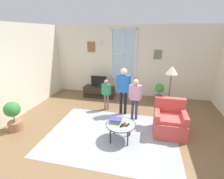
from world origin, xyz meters
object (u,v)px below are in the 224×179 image
at_px(book_stack, 116,120).
at_px(television, 99,81).
at_px(remote_near_books, 128,125).
at_px(potted_plant_by_window, 159,92).
at_px(person_pink_shirt, 135,95).
at_px(coffee_table, 121,125).
at_px(person_blue_shirt, 124,86).
at_px(remote_near_cup, 122,125).
at_px(tv_stand, 99,92).
at_px(person_green_shirt, 106,91).
at_px(potted_plant_corner, 13,115).
at_px(floor_lamp, 171,76).
at_px(cup, 125,124).
at_px(armchair, 169,122).

bearing_deg(book_stack, television, 115.68).
bearing_deg(remote_near_books, potted_plant_by_window, 72.22).
relative_size(remote_near_books, person_pink_shirt, 0.11).
xyz_separation_m(coffee_table, person_blue_shirt, (-0.15, 1.32, 0.53)).
xyz_separation_m(remote_near_cup, potted_plant_by_window, (0.95, 2.60, -0.04)).
distance_m(tv_stand, person_blue_shirt, 1.80).
bearing_deg(person_green_shirt, remote_near_cup, -63.73).
xyz_separation_m(person_blue_shirt, potted_plant_by_window, (1.14, 1.21, -0.52)).
xyz_separation_m(book_stack, person_pink_shirt, (0.35, 1.02, 0.30)).
bearing_deg(coffee_table, potted_plant_by_window, 68.74).
distance_m(person_blue_shirt, potted_plant_corner, 3.08).
xyz_separation_m(remote_near_books, person_pink_shirt, (0.06, 1.08, 0.34)).
distance_m(remote_near_cup, person_green_shirt, 1.77).
bearing_deg(potted_plant_by_window, tv_stand, -179.49).
xyz_separation_m(remote_near_cup, person_green_shirt, (-0.78, 1.57, 0.22)).
bearing_deg(television, remote_near_books, -59.78).
bearing_deg(person_green_shirt, floor_lamp, -11.35).
xyz_separation_m(tv_stand, person_green_shirt, (0.56, -1.01, 0.43)).
relative_size(person_pink_shirt, floor_lamp, 0.75).
relative_size(television, coffee_table, 0.86).
bearing_deg(cup, coffee_table, 153.43).
bearing_deg(remote_near_cup, floor_lamp, 47.21).
bearing_deg(person_blue_shirt, cup, -79.46).
bearing_deg(potted_plant_by_window, potted_plant_corner, -144.13).
bearing_deg(coffee_table, book_stack, 157.48).
height_order(person_pink_shirt, floor_lamp, floor_lamp).
distance_m(potted_plant_corner, floor_lamp, 4.25).
bearing_deg(remote_near_cup, potted_plant_by_window, 69.95).
bearing_deg(tv_stand, remote_near_cup, -62.61).
distance_m(person_green_shirt, person_pink_shirt, 1.07).
distance_m(television, person_blue_shirt, 1.67).
bearing_deg(television, remote_near_cup, -62.58).
height_order(tv_stand, floor_lamp, floor_lamp).
relative_size(person_green_shirt, person_blue_shirt, 0.71).
distance_m(potted_plant_by_window, floor_lamp, 1.72).
xyz_separation_m(person_pink_shirt, potted_plant_by_window, (0.76, 1.47, -0.38)).
relative_size(armchair, potted_plant_by_window, 1.23).
relative_size(book_stack, person_blue_shirt, 0.19).
bearing_deg(person_blue_shirt, remote_near_books, -76.55).
bearing_deg(potted_plant_by_window, television, -179.42).
distance_m(tv_stand, person_green_shirt, 1.23).
bearing_deg(cup, television, 118.78).
xyz_separation_m(television, floor_lamp, (2.44, -1.38, 0.71)).
bearing_deg(television, tv_stand, 90.00).
bearing_deg(person_green_shirt, remote_near_books, -59.10).
distance_m(person_green_shirt, potted_plant_corner, 2.67).
relative_size(cup, remote_near_cup, 0.67).
distance_m(armchair, floor_lamp, 1.19).
xyz_separation_m(armchair, remote_near_books, (-0.98, -0.56, 0.11)).
bearing_deg(person_pink_shirt, coffee_table, -101.95).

